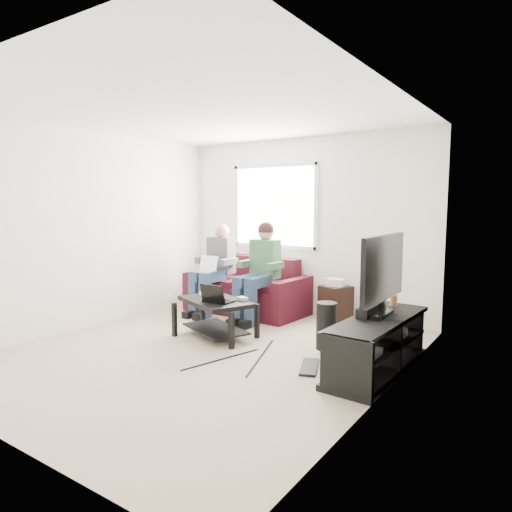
% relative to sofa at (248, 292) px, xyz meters
% --- Properties ---
extents(floor, '(4.50, 4.50, 0.00)m').
position_rel_sofa_xyz_m(floor, '(0.70, -1.82, -0.31)').
color(floor, beige).
rests_on(floor, ground).
extents(ceiling, '(4.50, 4.50, 0.00)m').
position_rel_sofa_xyz_m(ceiling, '(0.70, -1.82, 2.29)').
color(ceiling, white).
rests_on(ceiling, wall_back).
extents(wall_back, '(4.50, 0.00, 4.50)m').
position_rel_sofa_xyz_m(wall_back, '(0.70, 0.43, 0.99)').
color(wall_back, white).
rests_on(wall_back, floor).
extents(wall_left, '(0.00, 4.50, 4.50)m').
position_rel_sofa_xyz_m(wall_left, '(-1.30, -1.82, 0.99)').
color(wall_left, white).
rests_on(wall_left, floor).
extents(wall_right, '(0.00, 4.50, 4.50)m').
position_rel_sofa_xyz_m(wall_right, '(2.70, -1.82, 0.99)').
color(wall_right, white).
rests_on(wall_right, floor).
extents(window, '(1.48, 0.04, 1.28)m').
position_rel_sofa_xyz_m(window, '(0.20, 0.41, 1.29)').
color(window, white).
rests_on(window, wall_back).
extents(sofa, '(1.81, 0.93, 0.83)m').
position_rel_sofa_xyz_m(sofa, '(0.00, 0.00, 0.00)').
color(sofa, '#44111C').
rests_on(sofa, floor).
extents(person_left, '(0.40, 0.70, 1.34)m').
position_rel_sofa_xyz_m(person_left, '(-0.40, -0.30, 0.42)').
color(person_left, navy).
rests_on(person_left, sofa).
extents(person_right, '(0.40, 0.71, 1.38)m').
position_rel_sofa_xyz_m(person_right, '(0.40, -0.28, 0.48)').
color(person_right, navy).
rests_on(person_right, sofa).
extents(laptop_silver, '(0.35, 0.27, 0.24)m').
position_rel_sofa_xyz_m(laptop_silver, '(-0.40, -0.53, 0.40)').
color(laptop_silver, silver).
rests_on(laptop_silver, person_left).
extents(coffee_table, '(1.10, 0.90, 0.47)m').
position_rel_sofa_xyz_m(coffee_table, '(0.43, -1.31, 0.04)').
color(coffee_table, black).
rests_on(coffee_table, floor).
extents(laptop_black, '(0.41, 0.36, 0.24)m').
position_rel_sofa_xyz_m(laptop_black, '(0.55, -1.39, 0.28)').
color(laptop_black, black).
rests_on(laptop_black, coffee_table).
extents(controller_a, '(0.17, 0.15, 0.04)m').
position_rel_sofa_xyz_m(controller_a, '(0.15, -1.19, 0.18)').
color(controller_a, silver).
rests_on(controller_a, coffee_table).
extents(controller_b, '(0.16, 0.13, 0.04)m').
position_rel_sofa_xyz_m(controller_b, '(0.33, -1.13, 0.18)').
color(controller_b, black).
rests_on(controller_b, coffee_table).
extents(controller_c, '(0.16, 0.14, 0.04)m').
position_rel_sofa_xyz_m(controller_c, '(0.73, -1.16, 0.18)').
color(controller_c, gray).
rests_on(controller_c, coffee_table).
extents(tv_stand, '(0.55, 1.62, 0.53)m').
position_rel_sofa_xyz_m(tv_stand, '(2.47, -1.30, -0.07)').
color(tv_stand, black).
rests_on(tv_stand, floor).
extents(tv, '(0.12, 1.10, 0.81)m').
position_rel_sofa_xyz_m(tv, '(2.47, -1.20, 0.68)').
color(tv, black).
rests_on(tv, tv_stand).
extents(soundbar, '(0.12, 0.50, 0.10)m').
position_rel_sofa_xyz_m(soundbar, '(2.35, -1.20, 0.27)').
color(soundbar, black).
rests_on(soundbar, tv_stand).
extents(drink_cup, '(0.08, 0.08, 0.12)m').
position_rel_sofa_xyz_m(drink_cup, '(2.42, -0.67, 0.28)').
color(drink_cup, '#9A6D42').
rests_on(drink_cup, tv_stand).
extents(console_white, '(0.30, 0.22, 0.06)m').
position_rel_sofa_xyz_m(console_white, '(2.47, -1.70, 0.00)').
color(console_white, silver).
rests_on(console_white, tv_stand).
extents(console_grey, '(0.34, 0.26, 0.08)m').
position_rel_sofa_xyz_m(console_grey, '(2.47, -1.00, 0.01)').
color(console_grey, gray).
rests_on(console_grey, tv_stand).
extents(console_black, '(0.38, 0.30, 0.07)m').
position_rel_sofa_xyz_m(console_black, '(2.47, -1.35, 0.01)').
color(console_black, black).
rests_on(console_black, tv_stand).
extents(subwoofer, '(0.24, 0.24, 0.54)m').
position_rel_sofa_xyz_m(subwoofer, '(1.76, -0.96, -0.04)').
color(subwoofer, black).
rests_on(subwoofer, floor).
extents(keyboard_floor, '(0.33, 0.50, 0.03)m').
position_rel_sofa_xyz_m(keyboard_floor, '(1.89, -1.62, -0.30)').
color(keyboard_floor, black).
rests_on(keyboard_floor, floor).
extents(end_table, '(0.35, 0.35, 0.62)m').
position_rel_sofa_xyz_m(end_table, '(1.38, 0.12, -0.03)').
color(end_table, black).
rests_on(end_table, floor).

